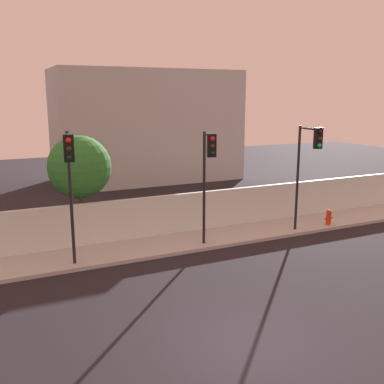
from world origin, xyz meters
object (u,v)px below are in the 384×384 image
Objects in this scene: traffic_light_center at (208,165)px; fire_hydrant at (329,217)px; roadside_tree_midleft at (79,167)px; traffic_light_left at (308,156)px; traffic_light_right at (70,172)px.

traffic_light_center reaches higher than fire_hydrant.
fire_hydrant is at bearing 4.11° from traffic_light_center.
traffic_light_center is at bearing -40.71° from roadside_tree_midleft.
roadside_tree_midleft is at bearing 157.24° from traffic_light_left.
roadside_tree_midleft is (-4.36, 3.75, -0.32)m from traffic_light_center.
roadside_tree_midleft is (-11.29, 3.26, 2.76)m from fire_hydrant.
traffic_light_center is (-4.92, 0.14, -0.08)m from traffic_light_left.
traffic_light_right reaches higher than roadside_tree_midleft.
traffic_light_right is at bearing -176.97° from fire_hydrant.
fire_hydrant is (12.37, 0.65, -3.22)m from traffic_light_right.
traffic_light_center is at bearing 1.65° from traffic_light_right.
traffic_light_left is 0.98× the size of traffic_light_right.
roadside_tree_midleft is at bearing 74.50° from traffic_light_right.
traffic_light_center is 0.96× the size of traffic_light_right.
traffic_light_left is at bearing -162.41° from fire_hydrant.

